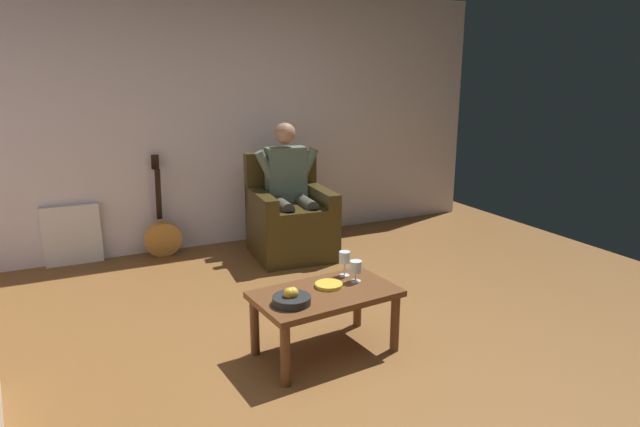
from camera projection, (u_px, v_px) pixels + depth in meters
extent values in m
plane|color=brown|center=(339.00, 365.00, 3.42)|extent=(7.07, 7.07, 0.00)
cube|color=silver|center=(212.00, 121.00, 5.55)|extent=(6.29, 0.06, 2.61)
cube|color=#3D3013|center=(292.00, 235.00, 5.41)|extent=(0.79, 0.83, 0.43)
cube|color=#3D3013|center=(293.00, 211.00, 5.29)|extent=(0.53, 0.69, 0.10)
cube|color=#3D3013|center=(320.00, 200.00, 5.44)|extent=(0.18, 0.78, 0.24)
cube|color=#3D3013|center=(261.00, 205.00, 5.22)|extent=(0.18, 0.78, 0.24)
cube|color=#3D3013|center=(281.00, 179.00, 5.58)|extent=(0.75, 0.17, 0.57)
cube|color=#556656|center=(286.00, 174.00, 5.41)|extent=(0.40, 0.21, 0.54)
sphere|color=#A87A5B|center=(285.00, 133.00, 5.30)|extent=(0.21, 0.21, 0.21)
cylinder|color=#444238|center=(305.00, 203.00, 5.32)|extent=(0.16, 0.45, 0.13)
cylinder|color=#444238|center=(313.00, 237.00, 5.19)|extent=(0.12, 0.12, 0.53)
cylinder|color=#556656|center=(309.00, 162.00, 5.41)|extent=(0.21, 0.10, 0.29)
cylinder|color=#444238|center=(281.00, 205.00, 5.23)|extent=(0.16, 0.45, 0.13)
cylinder|color=#444238|center=(289.00, 239.00, 5.10)|extent=(0.12, 0.12, 0.53)
cylinder|color=#556656|center=(265.00, 165.00, 5.25)|extent=(0.21, 0.10, 0.29)
cube|color=brown|center=(325.00, 294.00, 3.48)|extent=(0.95, 0.61, 0.04)
cylinder|color=brown|center=(395.00, 323.00, 3.56)|extent=(0.06, 0.06, 0.39)
cylinder|color=brown|center=(285.00, 355.00, 3.15)|extent=(0.06, 0.06, 0.39)
cylinder|color=brown|center=(357.00, 300.00, 3.91)|extent=(0.06, 0.06, 0.39)
cylinder|color=brown|center=(255.00, 327.00, 3.51)|extent=(0.06, 0.06, 0.39)
cylinder|color=#B97D39|center=(163.00, 239.00, 5.40)|extent=(0.36, 0.16, 0.37)
cylinder|color=black|center=(164.00, 238.00, 5.35)|extent=(0.10, 0.02, 0.10)
cube|color=black|center=(158.00, 194.00, 5.35)|extent=(0.05, 0.11, 0.52)
cube|color=black|center=(155.00, 162.00, 5.32)|extent=(0.07, 0.05, 0.14)
cube|color=white|center=(72.00, 235.00, 5.15)|extent=(0.51, 0.06, 0.57)
cylinder|color=silver|center=(356.00, 281.00, 3.64)|extent=(0.07, 0.07, 0.01)
cylinder|color=silver|center=(356.00, 276.00, 3.63)|extent=(0.01, 0.01, 0.06)
cylinder|color=silver|center=(356.00, 267.00, 3.61)|extent=(0.08, 0.08, 0.08)
cylinder|color=#590C19|center=(356.00, 270.00, 3.62)|extent=(0.07, 0.07, 0.03)
cylinder|color=silver|center=(344.00, 275.00, 3.74)|extent=(0.07, 0.07, 0.01)
cylinder|color=silver|center=(344.00, 269.00, 3.72)|extent=(0.01, 0.01, 0.09)
cylinder|color=silver|center=(345.00, 257.00, 3.70)|extent=(0.08, 0.08, 0.08)
cylinder|color=#590C19|center=(345.00, 260.00, 3.71)|extent=(0.07, 0.07, 0.03)
cylinder|color=#222425|center=(292.00, 300.00, 3.28)|extent=(0.23, 0.23, 0.05)
sphere|color=gold|center=(289.00, 293.00, 3.26)|extent=(0.07, 0.07, 0.07)
sphere|color=gold|center=(293.00, 293.00, 3.27)|extent=(0.07, 0.07, 0.07)
cylinder|color=gold|center=(329.00, 285.00, 3.54)|extent=(0.18, 0.18, 0.02)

